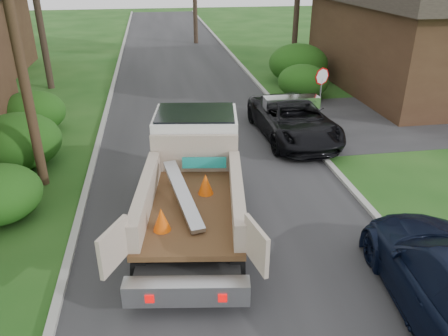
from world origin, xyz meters
TOP-DOWN VIEW (x-y plane):
  - ground at (0.00, 0.00)m, footprint 120.00×120.00m
  - road at (0.00, 10.00)m, footprint 8.00×90.00m
  - curb_left at (-4.10, 10.00)m, footprint 0.20×90.00m
  - curb_right at (4.10, 10.00)m, footprint 0.20×90.00m
  - stop_sign at (5.20, 9.00)m, footprint 0.71×0.32m
  - utility_pole at (-5.48, 4.98)m, footprint 2.42×1.25m
  - house_right at (13.00, 14.00)m, footprint 9.72×12.96m
  - hedge_left_b at (-6.50, 6.50)m, footprint 2.86×2.86m
  - hedge_left_c at (-6.80, 10.00)m, footprint 2.60×2.60m
  - hedge_right_a at (5.80, 13.00)m, footprint 2.60×2.60m
  - hedge_right_b at (6.50, 16.00)m, footprint 3.38×3.38m
  - flatbed_truck at (-0.83, 2.62)m, footprint 3.70×7.02m
  - black_pickup at (3.60, 7.59)m, footprint 2.79×5.70m

SIDE VIEW (x-z plane):
  - ground at x=0.00m, z-range 0.00..0.00m
  - road at x=0.00m, z-range -0.01..0.01m
  - curb_left at x=-4.10m, z-range 0.00..0.12m
  - curb_right at x=4.10m, z-range 0.00..0.12m
  - black_pickup at x=3.60m, z-range 0.00..1.56m
  - hedge_left_c at x=-6.80m, z-range 0.00..1.70m
  - hedge_right_a at x=5.80m, z-range 0.00..1.70m
  - hedge_left_b at x=-6.50m, z-range 0.00..1.87m
  - hedge_right_b at x=6.50m, z-range 0.00..2.21m
  - flatbed_truck at x=-0.83m, z-range 0.11..2.65m
  - stop_sign at x=5.20m, z-range 0.54..3.02m
  - house_right at x=13.00m, z-range 0.06..6.26m
  - utility_pole at x=-5.48m, z-range 0.17..10.17m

